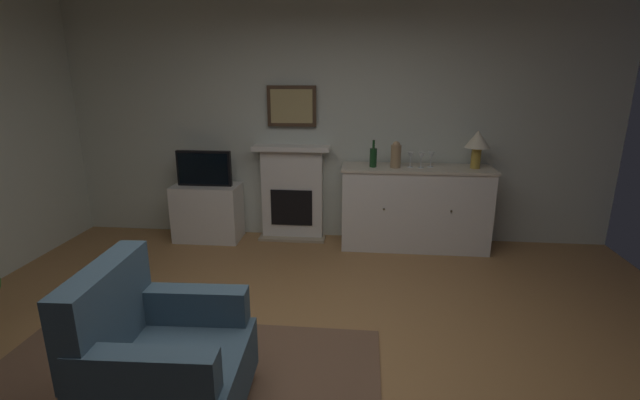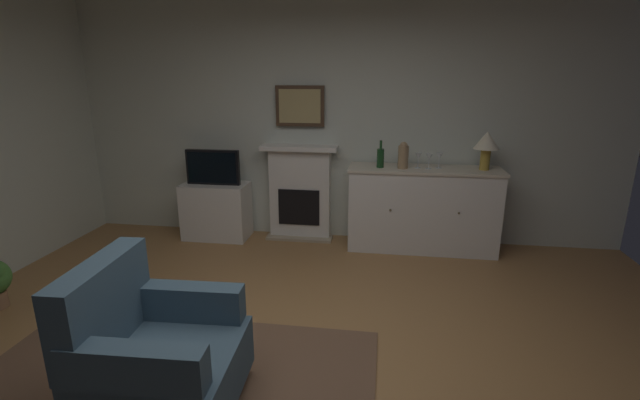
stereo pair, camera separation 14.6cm
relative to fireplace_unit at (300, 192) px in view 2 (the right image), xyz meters
The scene contains 14 objects.
ground_plane 2.62m from the fireplace_unit, 79.59° to the right, with size 6.25×5.34×0.10m, color #9E7042.
wall_rear 0.98m from the fireplace_unit, 15.48° to the left, with size 6.25×0.06×2.81m, color silver.
fireplace_unit is the anchor object (origin of this frame).
framed_picture 0.99m from the fireplace_unit, 90.00° to the left, with size 0.55×0.04×0.45m.
sideboard_cabinet 1.41m from the fireplace_unit, ahead, with size 1.61×0.49×0.92m.
table_lamp 2.10m from the fireplace_unit, ahead, with size 0.26×0.26×0.40m.
wine_bottle 1.06m from the fireplace_unit, 13.34° to the right, with size 0.08×0.08×0.29m.
wine_glass_left 1.41m from the fireplace_unit, ahead, with size 0.07×0.07×0.16m.
wine_glass_center 1.52m from the fireplace_unit, ahead, with size 0.07×0.07×0.16m.
wine_glass_right 1.62m from the fireplace_unit, ahead, with size 0.07×0.07×0.16m.
vase_decorative 1.28m from the fireplace_unit, 11.14° to the right, with size 0.11×0.11×0.28m.
tv_cabinet 1.01m from the fireplace_unit, behind, with size 0.75×0.42×0.65m.
tv_set 1.04m from the fireplace_unit, 169.23° to the right, with size 0.62×0.07×0.40m.
armchair 2.94m from the fireplace_unit, 95.28° to the right, with size 0.84×0.81×0.92m.
Camera 2 is at (0.51, -2.41, 1.90)m, focal length 24.96 mm.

